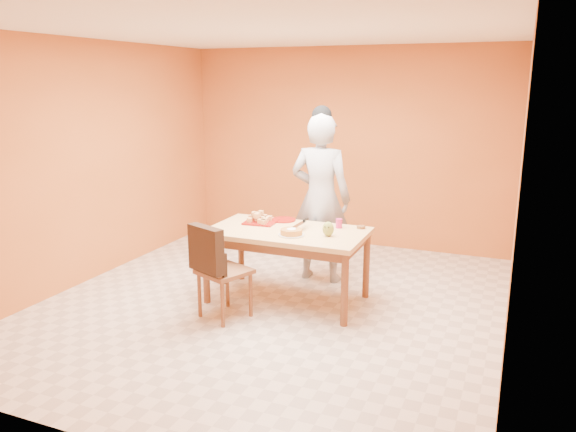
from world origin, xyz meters
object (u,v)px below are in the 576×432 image
at_px(egg_ornament, 328,229).
at_px(checker_tin, 361,227).
at_px(pastry_platter, 261,222).
at_px(red_dinner_plate, 283,220).
at_px(person, 321,198).
at_px(sponge_cake, 291,232).
at_px(dining_table, 287,239).
at_px(dining_chair, 223,269).
at_px(magenta_glass, 339,223).

bearing_deg(egg_ornament, checker_tin, 67.31).
xyz_separation_m(pastry_platter, red_dinner_plate, (0.18, 0.18, -0.00)).
height_order(person, red_dinner_plate, person).
relative_size(pastry_platter, sponge_cake, 1.50).
distance_m(dining_table, person, 0.80).
bearing_deg(sponge_cake, checker_tin, 43.21).
distance_m(dining_chair, person, 1.55).
relative_size(person, egg_ornament, 13.17).
bearing_deg(sponge_cake, pastry_platter, 144.85).
distance_m(person, pastry_platter, 0.77).
bearing_deg(pastry_platter, person, 50.54).
bearing_deg(checker_tin, sponge_cake, -136.79).
xyz_separation_m(dining_chair, pastry_platter, (0.02, 0.82, 0.28)).
relative_size(dining_table, red_dinner_plate, 5.94).
xyz_separation_m(dining_table, magenta_glass, (0.46, 0.28, 0.14)).
bearing_deg(dining_chair, red_dinner_plate, 100.33).
bearing_deg(person, pastry_platter, 50.21).
bearing_deg(dining_table, dining_chair, -120.95).
relative_size(pastry_platter, red_dinner_plate, 1.21).
bearing_deg(egg_ornament, sponge_cake, -155.42).
distance_m(egg_ornament, magenta_glass, 0.34).
relative_size(pastry_platter, checker_tin, 3.66).
bearing_deg(person, checker_tin, 145.66).
bearing_deg(dining_table, magenta_glass, 31.38).
xyz_separation_m(red_dinner_plate, magenta_glass, (0.65, -0.07, 0.04)).
height_order(dining_chair, pastry_platter, dining_chair).
distance_m(red_dinner_plate, checker_tin, 0.87).
xyz_separation_m(person, red_dinner_plate, (-0.29, -0.39, -0.18)).
relative_size(dining_table, checker_tin, 17.92).
bearing_deg(checker_tin, magenta_glass, -162.68).
height_order(dining_table, dining_chair, dining_chair).
relative_size(person, red_dinner_plate, 7.07).
height_order(red_dinner_plate, magenta_glass, magenta_glass).
distance_m(pastry_platter, egg_ornament, 0.87).
bearing_deg(checker_tin, red_dinner_plate, 180.00).
bearing_deg(dining_chair, sponge_cake, 64.53).
distance_m(dining_chair, sponge_cake, 0.76).
bearing_deg(dining_table, red_dinner_plate, 118.69).
height_order(pastry_platter, checker_tin, checker_tin).
bearing_deg(dining_table, checker_tin, 27.24).
bearing_deg(red_dinner_plate, magenta_glass, -5.90).
xyz_separation_m(dining_table, checker_tin, (0.68, 0.35, 0.11)).
height_order(person, magenta_glass, person).
bearing_deg(red_dinner_plate, person, 53.67).
height_order(pastry_platter, egg_ornament, egg_ornament).
xyz_separation_m(sponge_cake, egg_ornament, (0.34, 0.12, 0.04)).
distance_m(dining_chair, magenta_glass, 1.30).
bearing_deg(dining_table, pastry_platter, 155.66).
xyz_separation_m(person, sponge_cake, (0.02, -0.92, -0.16)).
xyz_separation_m(dining_chair, person, (0.49, 1.39, 0.46)).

